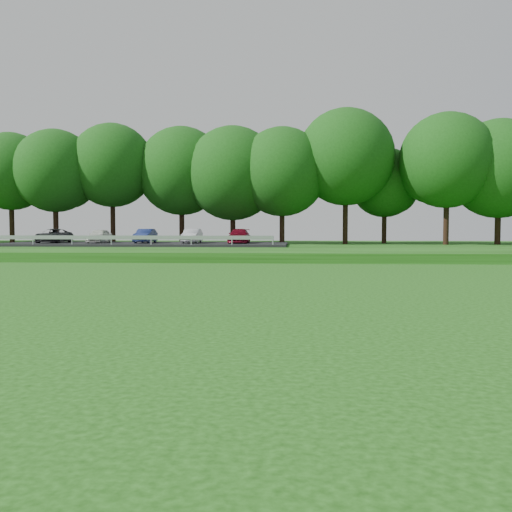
{
  "coord_description": "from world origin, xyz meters",
  "views": [
    {
      "loc": [
        -11.28,
        -14.56,
        2.2
      ],
      "look_at": [
        -12.47,
        2.63,
        1.3
      ],
      "focal_mm": 40.0,
      "sensor_mm": 36.0,
      "label": 1
    }
  ],
  "objects": [
    {
      "name": "berm",
      "position": [
        0.0,
        34.0,
        0.3
      ],
      "size": [
        130.0,
        30.0,
        0.6
      ],
      "primitive_type": "cube",
      "color": "#153F0C",
      "rests_on": "ground"
    },
    {
      "name": "treeline",
      "position": [
        0.0,
        38.0,
        8.1
      ],
      "size": [
        104.0,
        7.0,
        15.0
      ],
      "primitive_type": null,
      "color": "#154810",
      "rests_on": "berm"
    },
    {
      "name": "parking_lot",
      "position": [
        -24.22,
        32.81,
        1.03
      ],
      "size": [
        24.0,
        9.0,
        1.38
      ],
      "color": "black",
      "rests_on": "berm"
    },
    {
      "name": "walking_path",
      "position": [
        0.0,
        20.0,
        0.02
      ],
      "size": [
        130.0,
        1.6,
        0.04
      ],
      "primitive_type": "cube",
      "color": "gray",
      "rests_on": "ground"
    }
  ]
}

